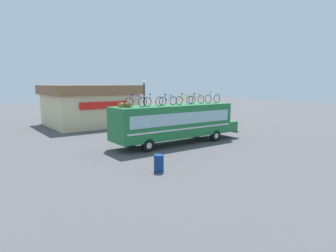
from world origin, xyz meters
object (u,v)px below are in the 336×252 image
Objects in this scene: rooftop_bicycle_6 at (212,98)px; rooftop_bicycle_5 at (196,99)px; bus at (176,121)px; trash_bin at (159,163)px; rooftop_bicycle_2 at (153,101)px; rooftop_bicycle_3 at (168,100)px; rooftop_bicycle_1 at (136,102)px; luggage_bag_1 at (124,105)px; rooftop_bicycle_4 at (184,100)px; street_lamp at (144,103)px.

rooftop_bicycle_5 is at bearing 169.87° from rooftop_bicycle_6.
trash_bin is (-5.27, -5.39, -1.32)m from bus.
rooftop_bicycle_3 is (1.45, 0.20, -0.01)m from rooftop_bicycle_2.
bus is 6.25× the size of rooftop_bicycle_1.
rooftop_bicycle_6 is at bearing 0.88° from rooftop_bicycle_1.
luggage_bag_1 reaches higher than bus.
luggage_bag_1 is at bearing 175.25° from rooftop_bicycle_4.
rooftop_bicycle_1 is 6.07m from trash_bin.
trash_bin is at bearing -138.99° from rooftop_bicycle_4.
rooftop_bicycle_4 is at bearing -171.00° from rooftop_bicycle_5.
street_lamp is (-1.74, 5.31, -0.56)m from rooftop_bicycle_5.
trash_bin is 12.42m from street_lamp.
rooftop_bicycle_5 is (5.91, 0.39, -0.01)m from rooftop_bicycle_1.
rooftop_bicycle_5 is 1.77× the size of trash_bin.
rooftop_bicycle_6 is at bearing 29.92° from trash_bin.
rooftop_bicycle_3 is at bearing 49.88° from trash_bin.
luggage_bag_1 is 8.03m from rooftop_bicycle_6.
street_lamp is at bearing 62.04° from trash_bin.
rooftop_bicycle_4 reaches higher than bus.
street_lamp reaches higher than rooftop_bicycle_2.
rooftop_bicycle_4 is 2.99m from rooftop_bicycle_6.
bus reaches higher than trash_bin.
rooftop_bicycle_5 reaches higher than rooftop_bicycle_4.
trash_bin is at bearing -143.81° from rooftop_bicycle_5.
bus is 12.05× the size of trash_bin.
rooftop_bicycle_3 is 7.55m from trash_bin.
rooftop_bicycle_1 is (0.56, -0.58, 0.24)m from luggage_bag_1.
rooftop_bicycle_4 is 0.35× the size of street_lamp.
street_lamp reaches higher than rooftop_bicycle_4.
bus is 7.65m from trash_bin.
rooftop_bicycle_3 is (2.93, 0.25, -0.02)m from rooftop_bicycle_1.
luggage_bag_1 is 6.34m from trash_bin.
rooftop_bicycle_2 is 0.35× the size of street_lamp.
rooftop_bicycle_1 reaches higher than rooftop_bicycle_4.
rooftop_bicycle_2 is 0.98× the size of rooftop_bicycle_6.
rooftop_bicycle_4 is 5.57m from street_lamp.
luggage_bag_1 is (-4.28, 0.25, 1.41)m from bus.
bus is at bearing 6.92° from rooftop_bicycle_2.
rooftop_bicycle_5 is at bearing 36.19° from trash_bin.
rooftop_bicycle_6 reaches higher than luggage_bag_1.
rooftop_bicycle_1 is 1.09× the size of rooftop_bicycle_3.
rooftop_bicycle_1 reaches higher than bus.
trash_bin is (-4.48, -5.32, -2.95)m from rooftop_bicycle_3.
rooftop_bicycle_6 is (1.54, -0.28, 0.03)m from rooftop_bicycle_5.
rooftop_bicycle_1 is 2.94m from rooftop_bicycle_3.
bus is 4.51m from luggage_bag_1.
rooftop_bicycle_2 is 1.04× the size of rooftop_bicycle_5.
rooftop_bicycle_1 is 1.03× the size of rooftop_bicycle_6.
rooftop_bicycle_4 reaches higher than luggage_bag_1.
rooftop_bicycle_6 is (2.99, -0.05, 0.03)m from rooftop_bicycle_4.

